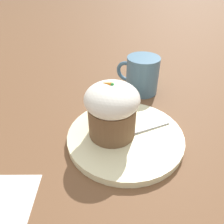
# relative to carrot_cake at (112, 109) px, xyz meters

# --- Properties ---
(ground_plane) EXTENTS (4.00, 4.00, 0.00)m
(ground_plane) POSITION_rel_carrot_cake_xyz_m (-0.02, -0.01, -0.07)
(ground_plane) COLOR brown
(dessert_plate) EXTENTS (0.22, 0.22, 0.01)m
(dessert_plate) POSITION_rel_carrot_cake_xyz_m (-0.02, -0.01, -0.06)
(dessert_plate) COLOR beige
(dessert_plate) RESTS_ON ground_plane
(carrot_cake) EXTENTS (0.10, 0.10, 0.11)m
(carrot_cake) POSITION_rel_carrot_cake_xyz_m (0.00, 0.00, 0.00)
(carrot_cake) COLOR brown
(carrot_cake) RESTS_ON dessert_plate
(spoon) EXTENTS (0.10, 0.12, 0.01)m
(spoon) POSITION_rel_carrot_cake_xyz_m (-0.03, -0.01, -0.05)
(spoon) COLOR #B7B7BC
(spoon) RESTS_ON dessert_plate
(coffee_cup) EXTENTS (0.11, 0.08, 0.09)m
(coffee_cup) POSITION_rel_carrot_cake_xyz_m (0.02, -0.19, -0.02)
(coffee_cup) COLOR teal
(coffee_cup) RESTS_ON ground_plane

